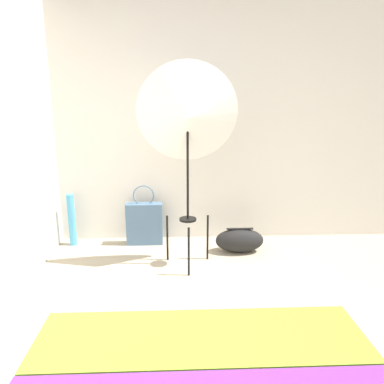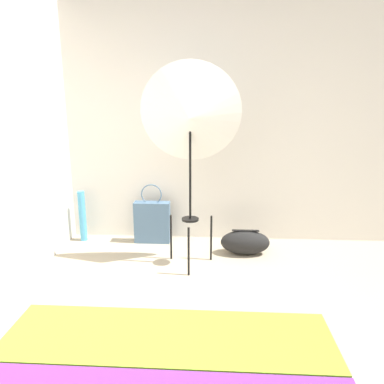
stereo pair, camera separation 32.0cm
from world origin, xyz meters
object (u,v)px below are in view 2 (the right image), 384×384
Objects in this scene: duffel_bag at (245,242)px; paper_roll at (82,216)px; photo_umbrella at (190,116)px; tote_bag at (152,222)px.

duffel_bag is 1.82m from paper_roll.
photo_umbrella is 2.85× the size of tote_bag.
tote_bag reaches higher than paper_roll.
duffel_bag is (1.01, -0.27, -0.11)m from tote_bag.
tote_bag is (-0.46, 0.55, -1.18)m from photo_umbrella.
paper_roll is (-0.78, 0.00, 0.05)m from tote_bag.
tote_bag is at bearing 165.05° from duffel_bag.
tote_bag reaches higher than duffel_bag.
paper_roll is (-1.24, 0.55, -1.13)m from photo_umbrella.
tote_bag is 0.79m from paper_roll.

